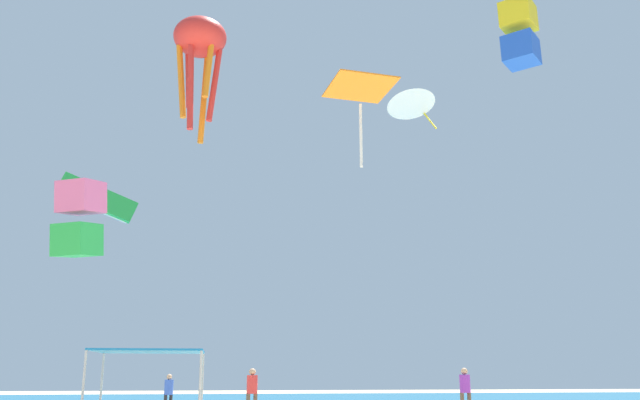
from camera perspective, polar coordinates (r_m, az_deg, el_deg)
name	(u,v)px	position (r m, az deg, el deg)	size (l,w,h in m)	color
ocean_strip	(273,399)	(46.18, -4.01, -16.58)	(110.00, 23.76, 0.03)	#1E6B93
canopy_tent	(150,354)	(21.58, -14.33, -12.59)	(3.26, 3.14, 2.33)	#B2B2B7
person_near_tent	(252,388)	(28.43, -5.82, -15.64)	(0.46, 0.44, 1.85)	brown
person_central	(169,390)	(31.01, -12.79, -15.52)	(0.38, 0.38, 1.62)	black
person_rightmost	(465,387)	(29.89, 12.28, -15.30)	(0.50, 0.45, 1.87)	brown
kite_box_yellow	(519,34)	(37.31, 16.66, 13.45)	(2.28, 2.28, 3.41)	yellow
kite_octopus_red	(200,43)	(33.41, -10.22, 13.04)	(3.56, 3.56, 5.99)	red
kite_parafoil_green	(97,198)	(44.34, -18.47, 0.13)	(4.97, 1.61, 3.09)	green
kite_diamond_orange	(360,91)	(20.35, 3.45, 9.24)	(2.10, 2.10, 2.57)	orange
kite_delta_white	(410,101)	(39.24, 7.72, 8.36)	(3.46, 3.47, 2.43)	white
kite_box_pink	(79,219)	(31.83, -19.87, -1.50)	(2.25, 2.32, 3.60)	pink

